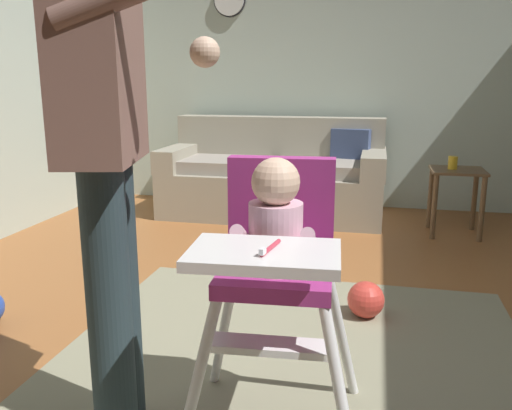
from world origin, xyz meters
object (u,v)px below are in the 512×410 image
(toy_ball, at_px, (366,300))
(wall_clock, at_px, (229,0))
(side_table, at_px, (456,187))
(sippy_cup, at_px, (453,163))
(adult_standing, at_px, (106,147))
(couch, at_px, (275,178))
(high_chair, at_px, (276,247))

(toy_ball, height_order, wall_clock, wall_clock)
(side_table, bearing_deg, toy_ball, -110.49)
(sippy_cup, bearing_deg, adult_standing, -116.06)
(adult_standing, distance_m, sippy_cup, 3.18)
(couch, height_order, high_chair, high_chair)
(high_chair, relative_size, sippy_cup, 9.68)
(high_chair, distance_m, adult_standing, 0.61)
(adult_standing, relative_size, wall_clock, 5.66)
(side_table, bearing_deg, high_chair, -108.73)
(couch, xyz_separation_m, wall_clock, (-0.54, 0.48, 1.59))
(adult_standing, bearing_deg, sippy_cup, 50.24)
(couch, relative_size, wall_clock, 6.32)
(sippy_cup, height_order, wall_clock, wall_clock)
(high_chair, distance_m, toy_ball, 1.19)
(high_chair, xyz_separation_m, sippy_cup, (0.88, 2.71, -0.10))
(adult_standing, distance_m, side_table, 3.23)
(adult_standing, xyz_separation_m, side_table, (1.43, 2.83, -0.61))
(toy_ball, bearing_deg, wall_clock, 119.14)
(high_chair, height_order, wall_clock, wall_clock)
(toy_ball, bearing_deg, side_table, 69.51)
(wall_clock, bearing_deg, adult_standing, -80.43)
(couch, bearing_deg, side_table, 77.13)
(couch, relative_size, toy_ball, 10.30)
(adult_standing, relative_size, sippy_cup, 17.46)
(high_chair, xyz_separation_m, toy_ball, (0.28, 1.01, -0.58))
(side_table, bearing_deg, couch, 167.13)
(side_table, bearing_deg, sippy_cup, 180.00)
(couch, distance_m, adult_standing, 3.24)
(adult_standing, relative_size, side_table, 3.36)
(high_chair, xyz_separation_m, side_table, (0.92, 2.71, -0.29))
(toy_ball, distance_m, sippy_cup, 1.86)
(couch, xyz_separation_m, side_table, (1.50, -0.34, 0.05))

